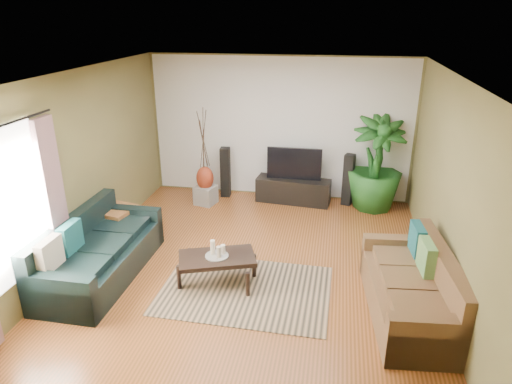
% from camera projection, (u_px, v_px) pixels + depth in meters
% --- Properties ---
extents(floor, '(5.50, 5.50, 0.00)m').
position_uv_depth(floor, '(254.00, 264.00, 6.64)').
color(floor, '#984F27').
rests_on(floor, ground).
extents(ceiling, '(5.50, 5.50, 0.00)m').
position_uv_depth(ceiling, '(253.00, 74.00, 5.64)').
color(ceiling, white).
rests_on(ceiling, ground).
extents(wall_back, '(5.00, 0.00, 5.00)m').
position_uv_depth(wall_back, '(280.00, 128.00, 8.65)').
color(wall_back, olive).
rests_on(wall_back, ground).
extents(wall_front, '(5.00, 0.00, 5.00)m').
position_uv_depth(wall_front, '(190.00, 292.00, 3.63)').
color(wall_front, olive).
rests_on(wall_front, ground).
extents(wall_left, '(0.00, 5.50, 5.50)m').
position_uv_depth(wall_left, '(83.00, 166.00, 6.55)').
color(wall_left, olive).
rests_on(wall_left, ground).
extents(wall_right, '(0.00, 5.50, 5.50)m').
position_uv_depth(wall_right, '(449.00, 189.00, 5.73)').
color(wall_right, olive).
rests_on(wall_right, ground).
extents(backwall_panel, '(4.90, 0.00, 4.90)m').
position_uv_depth(backwall_panel, '(280.00, 129.00, 8.65)').
color(backwall_panel, white).
rests_on(backwall_panel, ground).
extents(window_pane, '(0.00, 1.80, 1.80)m').
position_uv_depth(window_pane, '(8.00, 207.00, 5.07)').
color(window_pane, white).
rests_on(window_pane, ground).
extents(curtain_far, '(0.08, 0.35, 2.20)m').
position_uv_depth(curtain_far, '(55.00, 202.00, 5.84)').
color(curtain_far, gray).
rests_on(curtain_far, ground).
extents(sofa_left, '(0.95, 2.18, 0.85)m').
position_uv_depth(sofa_left, '(100.00, 248.00, 6.21)').
color(sofa_left, black).
rests_on(sofa_left, floor).
extents(sofa_right, '(1.05, 1.99, 0.85)m').
position_uv_depth(sofa_right, '(410.00, 284.00, 5.39)').
color(sofa_right, brown).
rests_on(sofa_right, floor).
extents(area_rug, '(2.23, 1.60, 0.01)m').
position_uv_depth(area_rug, '(245.00, 290.00, 6.01)').
color(area_rug, '#A1815E').
rests_on(area_rug, floor).
extents(coffee_table, '(1.12, 0.85, 0.41)m').
position_uv_depth(coffee_table, '(217.00, 270.00, 6.11)').
color(coffee_table, black).
rests_on(coffee_table, floor).
extents(candle_tray, '(0.31, 0.31, 0.01)m').
position_uv_depth(candle_tray, '(217.00, 256.00, 6.03)').
color(candle_tray, gray).
rests_on(candle_tray, coffee_table).
extents(candle_tall, '(0.06, 0.06, 0.20)m').
position_uv_depth(candle_tall, '(213.00, 247.00, 6.03)').
color(candle_tall, white).
rests_on(candle_tall, candle_tray).
extents(candle_mid, '(0.06, 0.06, 0.15)m').
position_uv_depth(candle_mid, '(219.00, 252.00, 5.96)').
color(candle_mid, beige).
rests_on(candle_mid, candle_tray).
extents(candle_short, '(0.06, 0.06, 0.13)m').
position_uv_depth(candle_short, '(223.00, 249.00, 6.05)').
color(candle_short, silver).
rests_on(candle_short, candle_tray).
extents(tv_stand, '(1.43, 0.56, 0.46)m').
position_uv_depth(tv_stand, '(293.00, 191.00, 8.71)').
color(tv_stand, black).
rests_on(tv_stand, floor).
extents(television, '(1.02, 0.06, 0.60)m').
position_uv_depth(television, '(294.00, 164.00, 8.53)').
color(television, black).
rests_on(television, tv_stand).
extents(speaker_left, '(0.19, 0.21, 0.98)m').
position_uv_depth(speaker_left, '(225.00, 172.00, 8.91)').
color(speaker_left, black).
rests_on(speaker_left, floor).
extents(speaker_right, '(0.22, 0.24, 0.98)m').
position_uv_depth(speaker_right, '(348.00, 180.00, 8.52)').
color(speaker_right, black).
rests_on(speaker_right, floor).
extents(potted_plant, '(1.13, 1.13, 1.73)m').
position_uv_depth(potted_plant, '(376.00, 164.00, 8.23)').
color(potted_plant, '#1A4F1A').
rests_on(potted_plant, floor).
extents(plant_pot, '(0.32, 0.32, 0.25)m').
position_uv_depth(plant_pot, '(372.00, 201.00, 8.50)').
color(plant_pot, black).
rests_on(plant_pot, floor).
extents(pedestal, '(0.43, 0.43, 0.35)m').
position_uv_depth(pedestal, '(206.00, 195.00, 8.65)').
color(pedestal, '#959592').
rests_on(pedestal, floor).
extents(vase, '(0.32, 0.32, 0.45)m').
position_uv_depth(vase, '(205.00, 178.00, 8.53)').
color(vase, maroon).
rests_on(vase, pedestal).
extents(side_table, '(0.64, 0.64, 0.58)m').
position_uv_depth(side_table, '(117.00, 225.00, 7.19)').
color(side_table, brown).
rests_on(side_table, floor).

